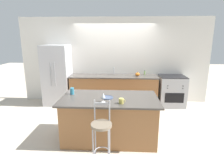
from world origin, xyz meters
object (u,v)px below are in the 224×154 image
Objects in this scene: oven_range at (171,91)px; coffee_mug at (121,101)px; bar_stool_near at (102,131)px; refrigerator at (57,75)px; soap_bottle at (145,73)px; dinner_plate at (107,97)px; tumbler_cup at (72,91)px; pumpkin_decoration at (138,74)px; wine_glass at (103,96)px.

coffee_mug reaches higher than oven_range.
bar_stool_near is (-1.88, -2.69, 0.12)m from oven_range.
refrigerator is 3.58m from oven_range.
dinner_plate is at bearing -115.47° from soap_bottle.
oven_range is at bearing 55.14° from coffee_mug.
bar_stool_near is at bearing -125.22° from coffee_mug.
refrigerator is at bearing 118.69° from tumbler_cup.
soap_bottle is (-0.82, 0.19, 0.52)m from oven_range.
refrigerator is at bearing -179.77° from oven_range.
tumbler_cup is at bearing -61.31° from refrigerator.
dinner_plate is 2.09m from pumpkin_decoration.
bar_stool_near is 0.81m from dinner_plate.
bar_stool_near is 7.97× the size of pumpkin_decoration.
coffee_mug is 1.15m from tumbler_cup.
soap_bottle reaches higher than dinner_plate.
wine_glass is at bearing -52.41° from refrigerator.
tumbler_cup reaches higher than coffee_mug.
refrigerator is 1.98× the size of oven_range.
refrigerator is at bearing 131.99° from coffee_mug.
refrigerator is 10.62× the size of wine_glass.
oven_range is 2.77m from coffee_mug.
pumpkin_decoration is at bearing 69.03° from wine_glass.
bar_stool_near reaches higher than coffee_mug.
oven_range is 0.99m from soap_bottle.
oven_range is 1.18m from pumpkin_decoration.
tumbler_cup is 2.64m from soap_bottle.
dinner_plate is at bearing -111.80° from pumpkin_decoration.
refrigerator is 13.31× the size of tumbler_cup.
tumbler_cup is (-0.73, 0.93, 0.38)m from bar_stool_near.
refrigerator is 15.22× the size of coffee_mug.
oven_range is 3.99× the size of dinner_plate.
bar_stool_near is 0.66m from coffee_mug.
wine_glass reaches higher than pumpkin_decoration.
soap_bottle is at bearing 64.53° from dinner_plate.
dinner_plate is at bearing 86.96° from bar_stool_near.
bar_stool_near is 8.93× the size of coffee_mug.
wine_glass reaches higher than dinner_plate.
pumpkin_decoration is at bearing 0.27° from refrigerator.
refrigerator is 7.90× the size of dinner_plate.
coffee_mug is 2.29m from pumpkin_decoration.
pumpkin_decoration is at bearing -179.86° from oven_range.
soap_bottle is at bearing 73.09° from coffee_mug.
dinner_plate is at bearing -133.38° from oven_range.
oven_range is at bearing 0.14° from pumpkin_decoration.
bar_stool_near reaches higher than pumpkin_decoration.
refrigerator is 1.70× the size of bar_stool_near.
tumbler_cup is at bearing 127.93° from bar_stool_near.
dinner_plate is at bearing -48.30° from refrigerator.
tumbler_cup is 0.96× the size of soap_bottle.
soap_bottle is at bearing 38.90° from pumpkin_decoration.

